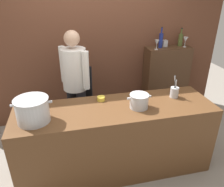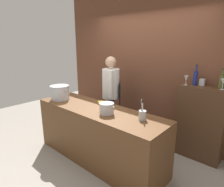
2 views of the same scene
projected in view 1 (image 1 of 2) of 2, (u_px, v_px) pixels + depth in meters
name	position (u px, v px, depth m)	size (l,w,h in m)	color
ground_plane	(115.00, 166.00, 2.96)	(8.00, 8.00, 0.00)	gray
brick_back_panel	(95.00, 32.00, 3.53)	(4.40, 0.10, 3.00)	brown
prep_counter	(115.00, 139.00, 2.76)	(2.33, 0.70, 0.90)	brown
bar_cabinet	(165.00, 82.00, 3.97)	(0.76, 0.32, 1.24)	#472D1C
chef	(75.00, 80.00, 3.13)	(0.43, 0.45, 1.66)	black
stockpot_large	(33.00, 110.00, 2.24)	(0.40, 0.34, 0.26)	#B7BABF
stockpot_small	(139.00, 101.00, 2.52)	(0.28, 0.22, 0.16)	#B7BABF
utensil_crock	(174.00, 92.00, 2.77)	(0.10, 0.10, 0.29)	#B7BABF
butter_jar	(101.00, 99.00, 2.70)	(0.10, 0.10, 0.05)	yellow
wine_bottle_olive	(181.00, 39.00, 3.74)	(0.08, 0.08, 0.30)	#475123
wine_bottle_cobalt	(161.00, 40.00, 3.63)	(0.07, 0.07, 0.34)	navy
wine_glass_wide	(157.00, 43.00, 3.53)	(0.07, 0.07, 0.15)	silver
wine_glass_short	(185.00, 40.00, 3.67)	(0.08, 0.08, 0.17)	silver
spice_tin_silver	(165.00, 43.00, 3.72)	(0.08, 0.08, 0.11)	#B2B2B7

